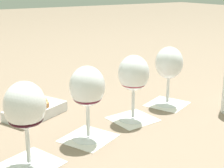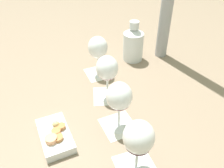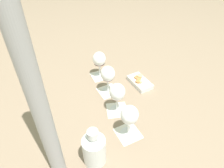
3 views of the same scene
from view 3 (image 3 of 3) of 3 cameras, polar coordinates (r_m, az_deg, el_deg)
The scene contains 12 objects.
ground_plane at distance 1.12m, azimuth 0.18°, elevation -4.64°, with size 8.00×8.00×0.00m, color #7F6B56.
tasting_card_0 at distance 0.97m, azimuth 4.61°, elevation -13.83°, with size 0.14×0.14×0.00m.
tasting_card_1 at distance 1.06m, azimuth 1.39°, elevation -7.39°, with size 0.12×0.11×0.00m.
tasting_card_2 at distance 1.17m, azimuth -1.14°, elevation -2.04°, with size 0.14×0.14×0.00m.
tasting_card_3 at distance 1.29m, azimuth -3.45°, elevation 2.41°, with size 0.14×0.14×0.00m.
wine_glass_0 at distance 0.88m, azimuth 5.00°, elevation -9.22°, with size 0.08×0.08×0.17m.
wine_glass_1 at distance 0.98m, azimuth 1.49°, elevation -2.70°, with size 0.08×0.08×0.17m.
wine_glass_2 at distance 1.10m, azimuth -1.21°, elevation 2.53°, with size 0.08×0.08×0.17m.
wine_glass_3 at distance 1.23m, azimuth -3.65°, elevation 6.77°, with size 0.08×0.08×0.17m.
ceramic_vase at distance 0.82m, azimuth -5.13°, elevation -17.84°, with size 0.09×0.09×0.19m.
snack_dish at distance 1.23m, azimuth 7.91°, elevation 0.64°, with size 0.18×0.15×0.05m.
umbrella_pole at distance 0.53m, azimuth -23.08°, elevation 4.16°, with size 0.05×0.05×0.99m.
Camera 3 is at (-0.81, 0.06, 0.77)m, focal length 32.00 mm.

